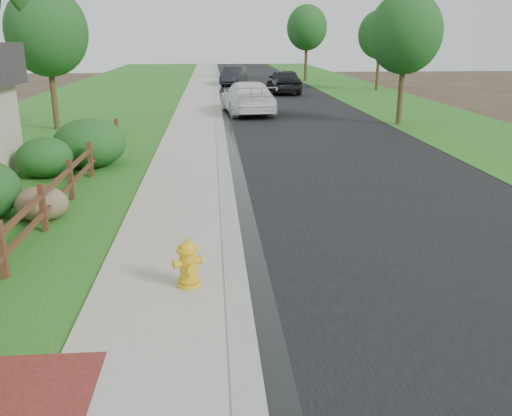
{
  "coord_description": "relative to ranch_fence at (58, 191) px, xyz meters",
  "views": [
    {
      "loc": [
        0.06,
        -6.16,
        4.08
      ],
      "look_at": [
        0.9,
        4.24,
        0.76
      ],
      "focal_mm": 38.0,
      "sensor_mm": 36.0,
      "label": 1
    }
  ],
  "objects": [
    {
      "name": "road",
      "position": [
        8.2,
        28.6,
        -0.61
      ],
      "size": [
        8.0,
        90.0,
        0.02
      ],
      "primitive_type": "cube",
      "color": "black",
      "rests_on": "ground"
    },
    {
      "name": "tree_far_right",
      "position": [
        12.6,
        39.75,
        4.21
      ],
      "size": [
        3.74,
        3.74,
        6.9
      ],
      "color": "#3E2F19",
      "rests_on": "ground"
    },
    {
      "name": "lawn_near",
      "position": [
        -4.4,
        28.6,
        -0.6
      ],
      "size": [
        9.0,
        90.0,
        0.04
      ],
      "primitive_type": "cube",
      "color": "#205819",
      "rests_on": "ground"
    },
    {
      "name": "verge_far",
      "position": [
        15.1,
        28.6,
        -0.6
      ],
      "size": [
        6.0,
        90.0,
        0.04
      ],
      "primitive_type": "cube",
      "color": "#205819",
      "rests_on": "ground"
    },
    {
      "name": "boulder",
      "position": [
        -0.3,
        -0.36,
        -0.21
      ],
      "size": [
        1.44,
        1.23,
        0.82
      ],
      "primitive_type": "ellipsoid",
      "rotation": [
        0.0,
        0.0,
        -0.29
      ],
      "color": "brown",
      "rests_on": "ground"
    },
    {
      "name": "dark_car_mid",
      "position": [
        9.02,
        28.21,
        0.3
      ],
      "size": [
        2.25,
        5.31,
        1.79
      ],
      "primitive_type": "imported",
      "rotation": [
        0.0,
        0.0,
        3.17
      ],
      "color": "black",
      "rests_on": "road"
    },
    {
      "name": "ground",
      "position": [
        3.6,
        -6.4,
        -0.62
      ],
      "size": [
        120.0,
        120.0,
        0.0
      ],
      "primitive_type": "plane",
      "color": "#36281D"
    },
    {
      "name": "tree_mid_right",
      "position": [
        16.6,
        29.94,
        3.58
      ],
      "size": [
        3.33,
        3.33,
        6.04
      ],
      "color": "#3E2F19",
      "rests_on": "ground"
    },
    {
      "name": "grass_strip",
      "position": [
        0.8,
        28.6,
        -0.59
      ],
      "size": [
        1.6,
        90.0,
        0.06
      ],
      "primitive_type": "cube",
      "color": "#205819",
      "rests_on": "ground"
    },
    {
      "name": "sidewalk",
      "position": [
        2.7,
        28.6,
        -0.57
      ],
      "size": [
        2.2,
        90.0,
        0.1
      ],
      "primitive_type": "cube",
      "color": "#AFA798",
      "rests_on": "ground"
    },
    {
      "name": "wet_gutter",
      "position": [
        4.35,
        28.6,
        -0.6
      ],
      "size": [
        0.5,
        90.0,
        0.0
      ],
      "primitive_type": "cube",
      "color": "black",
      "rests_on": "road"
    },
    {
      "name": "shrub_c",
      "position": [
        -1.38,
        3.84,
        -0.01
      ],
      "size": [
        1.72,
        1.72,
        1.21
      ],
      "primitive_type": "ellipsoid",
      "rotation": [
        0.0,
        0.0,
        0.03
      ],
      "color": "#1F4E1B",
      "rests_on": "ground"
    },
    {
      "name": "tree_near_right",
      "position": [
        12.6,
        12.9,
        3.59
      ],
      "size": [
        3.38,
        3.38,
        6.08
      ],
      "color": "#3E2F19",
      "rests_on": "ground"
    },
    {
      "name": "curb",
      "position": [
        4.0,
        28.6,
        -0.56
      ],
      "size": [
        0.4,
        90.0,
        0.12
      ],
      "primitive_type": "cube",
      "color": "gray",
      "rests_on": "ground"
    },
    {
      "name": "dark_car_far",
      "position": [
        5.6,
        35.65,
        0.19
      ],
      "size": [
        2.65,
        5.01,
        1.57
      ],
      "primitive_type": "imported",
      "rotation": [
        0.0,
        0.0,
        -0.22
      ],
      "color": "black",
      "rests_on": "road"
    },
    {
      "name": "shrub_d",
      "position": [
        -0.3,
        5.03,
        0.17
      ],
      "size": [
        2.32,
        2.32,
        1.57
      ],
      "primitive_type": "ellipsoid",
      "rotation": [
        0.0,
        0.0,
        0.0
      ],
      "color": "#1F4E1B",
      "rests_on": "ground"
    },
    {
      "name": "tree_near_left",
      "position": [
        -3.4,
        12.71,
        3.65
      ],
      "size": [
        3.5,
        3.5,
        6.21
      ],
      "color": "#3E2F19",
      "rests_on": "ground"
    },
    {
      "name": "streetlight",
      "position": [
        15.45,
        21.44,
        3.9
      ],
      "size": [
        1.84,
        0.46,
        7.97
      ],
      "color": "slate",
      "rests_on": "ground"
    },
    {
      "name": "fire_hydrant",
      "position": [
        3.2,
        -4.27,
        -0.13
      ],
      "size": [
        0.55,
        0.45,
        0.84
      ],
      "color": "gold",
      "rests_on": "sidewalk"
    },
    {
      "name": "ranch_fence",
      "position": [
        0.0,
        0.0,
        0.0
      ],
      "size": [
        0.12,
        16.92,
        1.1
      ],
      "color": "#452817",
      "rests_on": "ground"
    },
    {
      "name": "white_suv",
      "position": [
        5.6,
        17.39,
        0.27
      ],
      "size": [
        3.03,
        6.19,
        1.73
      ],
      "primitive_type": "imported",
      "rotation": [
        0.0,
        0.0,
        3.24
      ],
      "color": "white",
      "rests_on": "road"
    }
  ]
}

